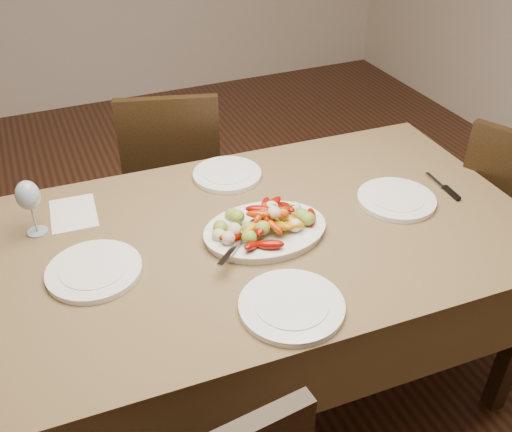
{
  "coord_description": "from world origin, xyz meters",
  "views": [
    {
      "loc": [
        -0.51,
        -1.42,
        1.86
      ],
      "look_at": [
        0.08,
        -0.05,
        0.82
      ],
      "focal_mm": 40.0,
      "sensor_mm": 36.0,
      "label": 1
    }
  ],
  "objects_px": {
    "dining_table": "(256,315)",
    "plate_right": "(396,200)",
    "plate_left": "(94,271)",
    "plate_far": "(227,175)",
    "wine_glass": "(31,206)",
    "chair_far": "(174,176)",
    "serving_platter": "(265,232)",
    "plate_near": "(292,306)"
  },
  "relations": [
    {
      "from": "plate_left",
      "to": "wine_glass",
      "type": "xyz_separation_m",
      "value": [
        -0.13,
        0.28,
        0.09
      ]
    },
    {
      "from": "chair_far",
      "to": "wine_glass",
      "type": "relative_size",
      "value": 4.64
    },
    {
      "from": "wine_glass",
      "to": "plate_far",
      "type": "bearing_deg",
      "value": 6.88
    },
    {
      "from": "plate_near",
      "to": "wine_glass",
      "type": "distance_m",
      "value": 0.89
    },
    {
      "from": "chair_far",
      "to": "plate_near",
      "type": "relative_size",
      "value": 3.24
    },
    {
      "from": "chair_far",
      "to": "wine_glass",
      "type": "xyz_separation_m",
      "value": [
        -0.63,
        -0.64,
        0.39
      ]
    },
    {
      "from": "plate_right",
      "to": "plate_near",
      "type": "height_order",
      "value": "same"
    },
    {
      "from": "dining_table",
      "to": "serving_platter",
      "type": "xyz_separation_m",
      "value": [
        0.02,
        -0.03,
        0.39
      ]
    },
    {
      "from": "serving_platter",
      "to": "plate_far",
      "type": "height_order",
      "value": "serving_platter"
    },
    {
      "from": "plate_left",
      "to": "plate_far",
      "type": "distance_m",
      "value": 0.67
    },
    {
      "from": "plate_left",
      "to": "plate_far",
      "type": "relative_size",
      "value": 1.09
    },
    {
      "from": "plate_left",
      "to": "plate_right",
      "type": "relative_size",
      "value": 1.03
    },
    {
      "from": "dining_table",
      "to": "plate_right",
      "type": "xyz_separation_m",
      "value": [
        0.52,
        -0.03,
        0.39
      ]
    },
    {
      "from": "wine_glass",
      "to": "serving_platter",
      "type": "bearing_deg",
      "value": -24.41
    },
    {
      "from": "plate_far",
      "to": "plate_near",
      "type": "height_order",
      "value": "same"
    },
    {
      "from": "serving_platter",
      "to": "dining_table",
      "type": "bearing_deg",
      "value": 124.88
    },
    {
      "from": "plate_left",
      "to": "plate_far",
      "type": "height_order",
      "value": "same"
    },
    {
      "from": "dining_table",
      "to": "wine_glass",
      "type": "relative_size",
      "value": 8.98
    },
    {
      "from": "dining_table",
      "to": "serving_platter",
      "type": "relative_size",
      "value": 4.7
    },
    {
      "from": "dining_table",
      "to": "plate_left",
      "type": "relative_size",
      "value": 6.54
    },
    {
      "from": "dining_table",
      "to": "plate_right",
      "type": "distance_m",
      "value": 0.65
    },
    {
      "from": "chair_far",
      "to": "wine_glass",
      "type": "bearing_deg",
      "value": 61.41
    },
    {
      "from": "serving_platter",
      "to": "plate_far",
      "type": "xyz_separation_m",
      "value": [
        0.02,
        0.39,
        -0.0
      ]
    },
    {
      "from": "dining_table",
      "to": "wine_glass",
      "type": "xyz_separation_m",
      "value": [
        -0.65,
        0.28,
        0.48
      ]
    },
    {
      "from": "chair_far",
      "to": "plate_near",
      "type": "bearing_deg",
      "value": 104.95
    },
    {
      "from": "dining_table",
      "to": "plate_left",
      "type": "distance_m",
      "value": 0.65
    },
    {
      "from": "plate_left",
      "to": "chair_far",
      "type": "bearing_deg",
      "value": 61.61
    },
    {
      "from": "plate_left",
      "to": "plate_right",
      "type": "bearing_deg",
      "value": -1.79
    },
    {
      "from": "dining_table",
      "to": "plate_near",
      "type": "bearing_deg",
      "value": -98.05
    },
    {
      "from": "dining_table",
      "to": "plate_right",
      "type": "bearing_deg",
      "value": -3.65
    },
    {
      "from": "plate_near",
      "to": "plate_right",
      "type": "bearing_deg",
      "value": 30.08
    },
    {
      "from": "dining_table",
      "to": "serving_platter",
      "type": "height_order",
      "value": "serving_platter"
    },
    {
      "from": "plate_right",
      "to": "plate_near",
      "type": "distance_m",
      "value": 0.66
    },
    {
      "from": "wine_glass",
      "to": "plate_right",
      "type": "bearing_deg",
      "value": -14.8
    },
    {
      "from": "serving_platter",
      "to": "plate_right",
      "type": "relative_size",
      "value": 1.44
    },
    {
      "from": "plate_far",
      "to": "plate_near",
      "type": "distance_m",
      "value": 0.73
    },
    {
      "from": "plate_near",
      "to": "serving_platter",
      "type": "bearing_deg",
      "value": 78.04
    },
    {
      "from": "plate_left",
      "to": "wine_glass",
      "type": "bearing_deg",
      "value": 115.57
    },
    {
      "from": "chair_far",
      "to": "plate_near",
      "type": "xyz_separation_m",
      "value": [
        -0.02,
        -1.28,
        0.29
      ]
    },
    {
      "from": "plate_right",
      "to": "plate_near",
      "type": "bearing_deg",
      "value": -149.92
    },
    {
      "from": "dining_table",
      "to": "plate_far",
      "type": "distance_m",
      "value": 0.53
    },
    {
      "from": "serving_platter",
      "to": "plate_left",
      "type": "height_order",
      "value": "serving_platter"
    }
  ]
}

